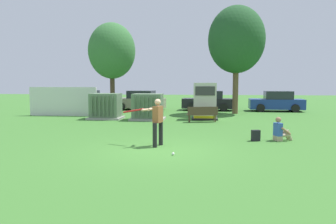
% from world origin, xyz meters
% --- Properties ---
extents(ground_plane, '(96.00, 96.00, 0.00)m').
position_xyz_m(ground_plane, '(0.00, 0.00, 0.00)').
color(ground_plane, '#3D752D').
extents(fence_panel, '(4.80, 0.12, 2.00)m').
position_xyz_m(fence_panel, '(-8.15, 10.50, 1.00)').
color(fence_panel, silver).
rests_on(fence_panel, ground).
extents(transformer_west, '(2.10, 1.70, 1.62)m').
position_xyz_m(transformer_west, '(-4.64, 9.05, 0.79)').
color(transformer_west, '#9E9B93').
rests_on(transformer_west, ground).
extents(transformer_mid_west, '(2.10, 1.70, 1.62)m').
position_xyz_m(transformer_mid_west, '(-1.89, 8.80, 0.79)').
color(transformer_mid_west, '#9E9B93').
rests_on(transformer_mid_west, ground).
extents(generator_enclosure, '(1.60, 1.40, 2.30)m').
position_xyz_m(generator_enclosure, '(1.65, 9.49, 1.14)').
color(generator_enclosure, '#262626').
rests_on(generator_enclosure, ground).
extents(park_bench, '(1.84, 0.82, 0.92)m').
position_xyz_m(park_bench, '(1.50, 7.93, 0.54)').
color(park_bench, '#4C3828').
rests_on(park_bench, ground).
extents(batter, '(1.59, 0.82, 1.74)m').
position_xyz_m(batter, '(-0.17, 0.70, 0.98)').
color(batter, black).
rests_on(batter, ground).
extents(sports_ball, '(0.09, 0.09, 0.09)m').
position_xyz_m(sports_ball, '(0.58, -0.71, 0.04)').
color(sports_ball, white).
rests_on(sports_ball, ground).
extents(seated_spectator, '(0.79, 0.65, 0.96)m').
position_xyz_m(seated_spectator, '(4.62, 2.33, 0.38)').
color(seated_spectator, tan).
rests_on(seated_spectator, ground).
extents(backpack, '(0.36, 0.32, 0.44)m').
position_xyz_m(backpack, '(3.63, 2.15, 0.21)').
color(backpack, black).
rests_on(backpack, ground).
extents(tree_left, '(3.59, 3.59, 6.86)m').
position_xyz_m(tree_left, '(-5.47, 13.51, 4.71)').
color(tree_left, '#4C3828').
rests_on(tree_left, ground).
extents(tree_center_left, '(4.12, 4.12, 7.88)m').
position_xyz_m(tree_center_left, '(3.91, 13.38, 5.40)').
color(tree_center_left, brown).
rests_on(tree_center_left, ground).
extents(parked_car_leftmost, '(4.40, 2.37, 1.62)m').
position_xyz_m(parked_car_leftmost, '(-8.82, 16.20, 0.75)').
color(parked_car_leftmost, '#B2B2B7').
rests_on(parked_car_leftmost, ground).
extents(parked_car_left_of_center, '(4.38, 2.31, 1.62)m').
position_xyz_m(parked_car_left_of_center, '(-3.76, 15.85, 0.75)').
color(parked_car_left_of_center, gray).
rests_on(parked_car_left_of_center, ground).
extents(parked_car_right_of_center, '(4.30, 2.12, 1.62)m').
position_xyz_m(parked_car_right_of_center, '(1.98, 15.96, 0.75)').
color(parked_car_right_of_center, black).
rests_on(parked_car_right_of_center, ground).
extents(parked_car_rightmost, '(4.27, 2.05, 1.62)m').
position_xyz_m(parked_car_rightmost, '(7.41, 15.73, 0.75)').
color(parked_car_rightmost, navy).
rests_on(parked_car_rightmost, ground).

